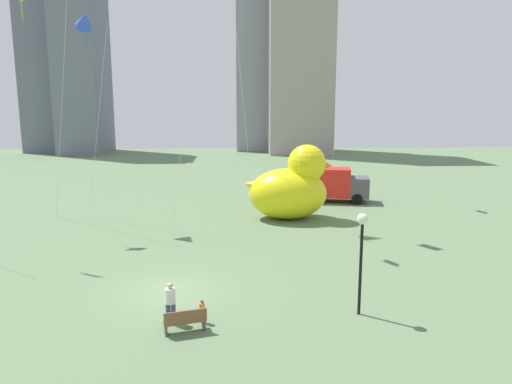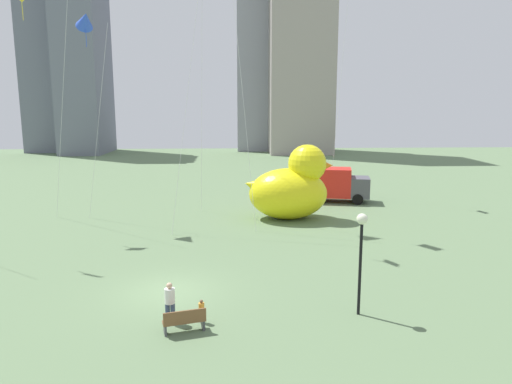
% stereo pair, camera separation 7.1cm
% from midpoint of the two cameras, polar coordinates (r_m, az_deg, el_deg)
% --- Properties ---
extents(ground_plane, '(140.00, 140.00, 0.00)m').
position_cam_midpoint_polar(ground_plane, '(21.95, -10.38, -11.59)').
color(ground_plane, '#5E7752').
extents(park_bench, '(1.61, 0.84, 0.90)m').
position_cam_midpoint_polar(park_bench, '(18.05, -8.56, -14.91)').
color(park_bench, brown).
rests_on(park_bench, ground).
extents(person_adult, '(0.39, 0.39, 1.58)m').
position_cam_midpoint_polar(person_adult, '(18.75, -10.27, -12.63)').
color(person_adult, '#38476B').
rests_on(person_adult, ground).
extents(person_child, '(0.22, 0.22, 0.91)m').
position_cam_midpoint_polar(person_child, '(18.72, -6.55, -13.80)').
color(person_child, silver).
rests_on(person_child, ground).
extents(giant_inflatable_duck, '(6.47, 4.15, 5.36)m').
position_cam_midpoint_polar(giant_inflatable_duck, '(34.40, 4.12, 0.54)').
color(giant_inflatable_duck, yellow).
rests_on(giant_inflatable_duck, ground).
extents(lamppost, '(0.43, 0.43, 4.08)m').
position_cam_midpoint_polar(lamppost, '(18.86, 12.38, -5.56)').
color(lamppost, black).
rests_on(lamppost, ground).
extents(box_truck, '(5.85, 3.37, 2.85)m').
position_cam_midpoint_polar(box_truck, '(41.09, 9.20, 0.85)').
color(box_truck, red).
rests_on(box_truck, ground).
extents(city_skyline, '(51.84, 16.94, 41.09)m').
position_cam_midpoint_polar(city_skyline, '(86.13, -7.70, 17.70)').
color(city_skyline, slate).
rests_on(city_skyline, ground).
extents(kite_yellow, '(3.51, 3.09, 15.68)m').
position_cam_midpoint_polar(kite_yellow, '(35.21, -25.85, 19.27)').
color(kite_yellow, silver).
rests_on(kite_yellow, ground).
extents(kite_blue, '(2.16, 2.18, 14.34)m').
position_cam_midpoint_polar(kite_blue, '(34.97, -19.80, 18.67)').
color(kite_blue, silver).
rests_on(kite_blue, ground).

